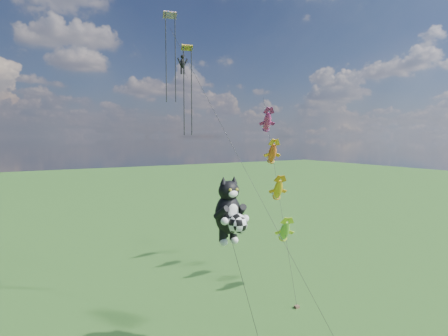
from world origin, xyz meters
TOP-DOWN VIEW (x-y plane):
  - ground at (0.00, 0.00)m, footprint 300.00×300.00m
  - cat_kite_rig at (1.84, -2.92)m, footprint 2.28×4.02m
  - fish_windsock_rig at (13.25, 6.69)m, footprint 7.10×14.40m
  - parafoil_rig at (3.18, 7.20)m, footprint 6.21×16.76m

SIDE VIEW (x-z plane):
  - ground at x=0.00m, z-range 0.00..0.00m
  - cat_kite_rig at x=1.84m, z-range 3.43..15.06m
  - fish_windsock_rig at x=13.25m, z-range 1.16..20.20m
  - parafoil_rig at x=3.18m, z-range 7.77..33.70m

